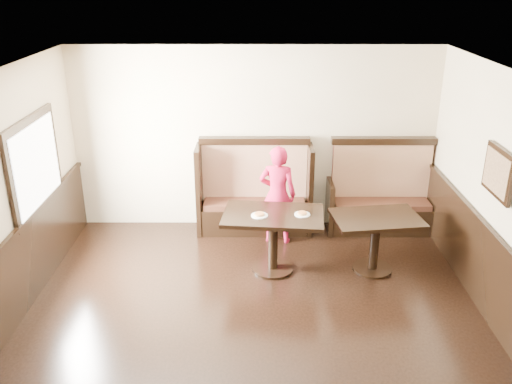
{
  "coord_description": "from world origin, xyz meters",
  "views": [
    {
      "loc": [
        0.04,
        -4.42,
        3.75
      ],
      "look_at": [
        0.03,
        2.35,
        1.0
      ],
      "focal_mm": 38.0,
      "sensor_mm": 36.0,
      "label": 1
    }
  ],
  "objects_px": {
    "booth_neighbor": "(380,200)",
    "table_main": "(273,227)",
    "table_neighbor": "(376,230)",
    "child": "(278,195)",
    "booth_main": "(254,197)"
  },
  "relations": [
    {
      "from": "booth_main",
      "to": "table_main",
      "type": "xyz_separation_m",
      "value": [
        0.25,
        -1.28,
        0.11
      ]
    },
    {
      "from": "table_neighbor",
      "to": "child",
      "type": "relative_size",
      "value": 0.82
    },
    {
      "from": "table_neighbor",
      "to": "table_main",
      "type": "bearing_deg",
      "value": 172.36
    },
    {
      "from": "table_neighbor",
      "to": "child",
      "type": "xyz_separation_m",
      "value": [
        -1.27,
        0.86,
        0.16
      ]
    },
    {
      "from": "table_neighbor",
      "to": "child",
      "type": "height_order",
      "value": "child"
    },
    {
      "from": "booth_main",
      "to": "booth_neighbor",
      "type": "relative_size",
      "value": 1.06
    },
    {
      "from": "booth_neighbor",
      "to": "table_neighbor",
      "type": "height_order",
      "value": "booth_neighbor"
    },
    {
      "from": "booth_main",
      "to": "table_neighbor",
      "type": "height_order",
      "value": "booth_main"
    },
    {
      "from": "table_neighbor",
      "to": "booth_main",
      "type": "bearing_deg",
      "value": 133.74
    },
    {
      "from": "booth_main",
      "to": "child",
      "type": "distance_m",
      "value": 0.59
    },
    {
      "from": "booth_main",
      "to": "table_neighbor",
      "type": "bearing_deg",
      "value": -38.64
    },
    {
      "from": "child",
      "to": "table_main",
      "type": "bearing_deg",
      "value": 92.85
    },
    {
      "from": "booth_main",
      "to": "booth_neighbor",
      "type": "height_order",
      "value": "same"
    },
    {
      "from": "booth_neighbor",
      "to": "table_main",
      "type": "distance_m",
      "value": 2.13
    },
    {
      "from": "table_neighbor",
      "to": "child",
      "type": "bearing_deg",
      "value": 138.31
    }
  ]
}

